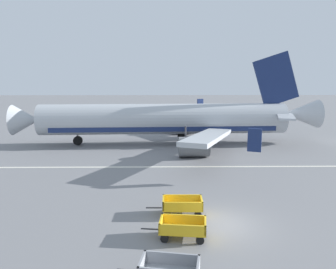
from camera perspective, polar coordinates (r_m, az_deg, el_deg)
ground_plane at (r=21.10m, az=9.17°, el=-14.60°), size 220.00×220.00×0.00m
apron_stripe at (r=32.52m, az=5.47°, el=-5.39°), size 120.00×0.36×0.01m
airplane at (r=41.85m, az=0.64°, el=2.51°), size 37.62×30.27×11.34m
baggage_cart_second_in_row at (r=19.06m, az=2.47°, el=-15.33°), size 3.61×1.68×1.07m
baggage_cart_third_in_row at (r=21.90m, az=2.39°, el=-11.77°), size 3.56×1.44×1.07m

